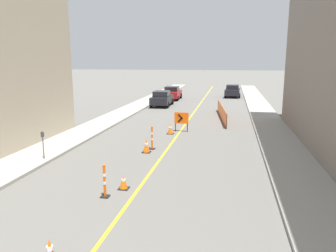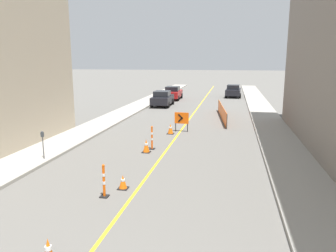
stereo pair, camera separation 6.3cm
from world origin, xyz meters
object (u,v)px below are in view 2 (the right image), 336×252
at_px(traffic_cone_fourth, 170,129).
at_px(delineator_post_front, 104,183).
at_px(arrow_barricade_primary, 182,119).
at_px(delineator_post_rear, 152,139).
at_px(parked_car_curb_far, 233,91).
at_px(traffic_cone_nearest, 48,252).
at_px(parked_car_curb_near, 162,98).
at_px(parking_meter_near_curb, 43,139).
at_px(traffic_cone_second, 123,182).
at_px(parked_car_curb_mid, 173,93).
at_px(traffic_cone_third, 146,146).

height_order(traffic_cone_fourth, delineator_post_front, delineator_post_front).
distance_m(delineator_post_front, arrow_barricade_primary, 11.16).
bearing_deg(delineator_post_rear, parked_car_curb_far, 80.77).
bearing_deg(parked_car_curb_far, arrow_barricade_primary, -96.07).
relative_size(traffic_cone_nearest, arrow_barricade_primary, 0.51).
distance_m(arrow_barricade_primary, parked_car_curb_near, 12.48).
bearing_deg(arrow_barricade_primary, parked_car_curb_near, 112.19).
bearing_deg(parked_car_curb_near, traffic_cone_fourth, -77.21).
bearing_deg(parking_meter_near_curb, traffic_cone_nearest, -57.80).
bearing_deg(parked_car_curb_near, delineator_post_rear, -81.45).
height_order(traffic_cone_fourth, parked_car_curb_far, parked_car_curb_far).
height_order(delineator_post_front, parking_meter_near_curb, parking_meter_near_curb).
distance_m(traffic_cone_second, parking_meter_near_curb, 5.44).
bearing_deg(traffic_cone_second, parked_car_curb_mid, 96.44).
relative_size(traffic_cone_third, parked_car_curb_far, 0.16).
bearing_deg(traffic_cone_nearest, traffic_cone_fourth, 88.98).
xyz_separation_m(arrow_barricade_primary, parked_car_curb_near, (-3.84, 11.87, -0.08)).
bearing_deg(arrow_barricade_primary, traffic_cone_second, -89.35).
height_order(delineator_post_rear, parked_car_curb_far, parked_car_curb_far).
xyz_separation_m(traffic_cone_second, parked_car_curb_far, (4.04, 32.07, 0.53)).
relative_size(traffic_cone_fourth, parking_meter_near_curb, 0.50).
bearing_deg(parked_car_curb_far, parked_car_curb_mid, -147.38).
relative_size(traffic_cone_third, traffic_cone_fourth, 1.05).
bearing_deg(parked_car_curb_near, parked_car_curb_mid, 87.94).
relative_size(parked_car_curb_mid, parked_car_curb_far, 0.99).
xyz_separation_m(traffic_cone_nearest, arrow_barricade_primary, (0.86, 15.03, 0.55)).
bearing_deg(parking_meter_near_curb, parked_car_curb_near, 85.42).
relative_size(delineator_post_rear, parking_meter_near_curb, 0.96).
bearing_deg(parked_car_curb_far, traffic_cone_nearest, -93.81).
relative_size(traffic_cone_nearest, parked_car_curb_near, 0.15).
relative_size(traffic_cone_fourth, parked_car_curb_near, 0.15).
distance_m(traffic_cone_third, traffic_cone_fourth, 4.54).
xyz_separation_m(traffic_cone_second, arrow_barricade_primary, (0.64, 10.26, 0.62)).
height_order(traffic_cone_third, delineator_post_rear, delineator_post_rear).
bearing_deg(traffic_cone_second, traffic_cone_fourth, 89.78).
bearing_deg(traffic_cone_fourth, parked_car_curb_far, 79.95).
height_order(traffic_cone_fourth, parked_car_curb_near, parked_car_curb_near).
xyz_separation_m(parked_car_curb_mid, parked_car_curb_far, (7.19, 4.13, 0.00)).
relative_size(parked_car_curb_far, parking_meter_near_curb, 3.26).
xyz_separation_m(delineator_post_rear, parked_car_curb_far, (4.30, 26.45, 0.24)).
height_order(traffic_cone_second, delineator_post_rear, delineator_post_rear).
bearing_deg(arrow_barricade_primary, parked_car_curb_far, 85.38).
distance_m(traffic_cone_fourth, arrow_barricade_primary, 1.14).
height_order(traffic_cone_second, traffic_cone_third, traffic_cone_third).
bearing_deg(delineator_post_rear, arrow_barricade_primary, 79.01).
bearing_deg(parked_car_curb_far, parking_meter_near_curb, -103.81).
bearing_deg(parking_meter_near_curb, traffic_cone_second, -27.32).
relative_size(arrow_barricade_primary, parking_meter_near_curb, 0.97).
distance_m(parked_car_curb_mid, parking_meter_near_curb, 25.53).
bearing_deg(traffic_cone_third, parked_car_curb_mid, 96.81).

